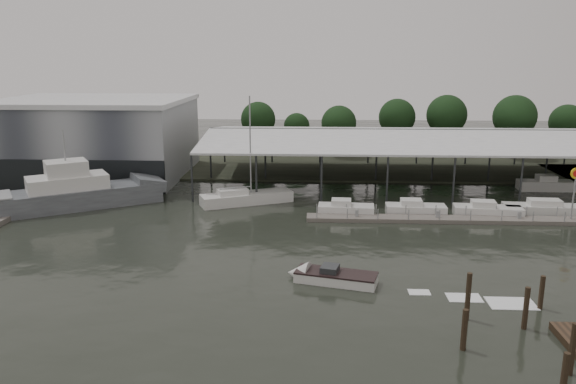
{
  "coord_description": "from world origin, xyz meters",
  "views": [
    {
      "loc": [
        1.71,
        -44.27,
        16.1
      ],
      "look_at": [
        -0.96,
        11.3,
        2.5
      ],
      "focal_mm": 35.0,
      "sensor_mm": 36.0,
      "label": 1
    }
  ],
  "objects_px": {
    "speedboat_underway": "(329,277)",
    "white_sailboat": "(245,198)",
    "grey_trawler": "(80,193)",
    "shell_fuel_sign": "(575,184)"
  },
  "relations": [
    {
      "from": "speedboat_underway",
      "to": "white_sailboat",
      "type": "bearing_deg",
      "value": -53.44
    },
    {
      "from": "speedboat_underway",
      "to": "grey_trawler",
      "type": "bearing_deg",
      "value": -21.85
    },
    {
      "from": "grey_trawler",
      "to": "white_sailboat",
      "type": "distance_m",
      "value": 17.94
    },
    {
      "from": "shell_fuel_sign",
      "to": "grey_trawler",
      "type": "relative_size",
      "value": 0.32
    },
    {
      "from": "speedboat_underway",
      "to": "shell_fuel_sign",
      "type": "bearing_deg",
      "value": -131.98
    },
    {
      "from": "shell_fuel_sign",
      "to": "speedboat_underway",
      "type": "xyz_separation_m",
      "value": [
        -24.17,
        -15.92,
        -3.53
      ]
    },
    {
      "from": "shell_fuel_sign",
      "to": "white_sailboat",
      "type": "distance_m",
      "value": 33.64
    },
    {
      "from": "shell_fuel_sign",
      "to": "white_sailboat",
      "type": "bearing_deg",
      "value": 169.83
    },
    {
      "from": "shell_fuel_sign",
      "to": "grey_trawler",
      "type": "xyz_separation_m",
      "value": [
        -50.74,
        3.73,
        -2.35
      ]
    },
    {
      "from": "white_sailboat",
      "to": "speedboat_underway",
      "type": "distance_m",
      "value": 23.54
    }
  ]
}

